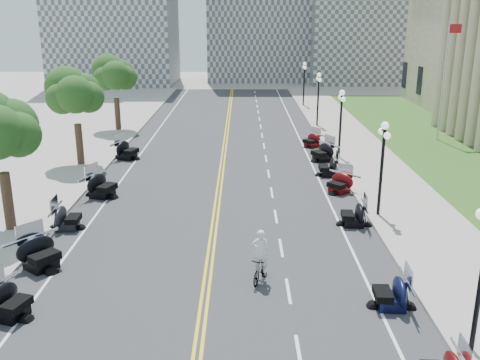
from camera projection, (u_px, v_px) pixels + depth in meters
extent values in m
plane|color=gray|center=(211.00, 248.00, 24.49)|extent=(160.00, 160.00, 0.00)
cube|color=#333335|center=(220.00, 183.00, 34.04)|extent=(16.00, 90.00, 0.01)
cube|color=yellow|center=(218.00, 182.00, 34.04)|extent=(0.12, 90.00, 0.00)
cube|color=yellow|center=(222.00, 182.00, 34.04)|extent=(0.12, 90.00, 0.00)
cube|color=white|center=(320.00, 183.00, 34.02)|extent=(0.12, 90.00, 0.00)
cube|color=white|center=(120.00, 182.00, 34.06)|extent=(0.12, 90.00, 0.00)
cube|color=white|center=(299.00, 353.00, 16.83)|extent=(0.12, 2.00, 0.00)
cube|color=white|center=(288.00, 291.00, 20.65)|extent=(0.12, 2.00, 0.00)
cube|color=white|center=(281.00, 248.00, 24.47)|extent=(0.12, 2.00, 0.00)
cube|color=white|center=(276.00, 216.00, 28.30)|extent=(0.12, 2.00, 0.00)
cube|color=white|center=(272.00, 192.00, 32.12)|extent=(0.12, 2.00, 0.00)
cube|color=white|center=(269.00, 174.00, 35.94)|extent=(0.12, 2.00, 0.00)
cube|color=white|center=(266.00, 158.00, 39.76)|extent=(0.12, 2.00, 0.00)
cube|color=white|center=(264.00, 146.00, 43.59)|extent=(0.12, 2.00, 0.00)
cube|color=white|center=(262.00, 135.00, 47.41)|extent=(0.12, 2.00, 0.00)
cube|color=white|center=(261.00, 126.00, 51.23)|extent=(0.12, 2.00, 0.00)
cube|color=white|center=(259.00, 119.00, 55.05)|extent=(0.12, 2.00, 0.00)
cube|color=white|center=(258.00, 112.00, 58.88)|extent=(0.12, 2.00, 0.00)
cube|color=white|center=(257.00, 106.00, 62.70)|extent=(0.12, 2.00, 0.00)
cube|color=white|center=(256.00, 101.00, 66.52)|extent=(0.12, 2.00, 0.00)
cube|color=white|center=(256.00, 96.00, 70.34)|extent=(0.12, 2.00, 0.00)
cube|color=white|center=(255.00, 92.00, 74.16)|extent=(0.12, 2.00, 0.00)
cube|color=#9E9991|center=(385.00, 182.00, 33.99)|extent=(5.00, 90.00, 0.15)
cube|color=#9E9991|center=(56.00, 181.00, 34.06)|extent=(5.00, 90.00, 0.15)
cube|color=#356023|center=(448.00, 152.00, 41.62)|extent=(9.00, 60.00, 0.10)
cube|color=gray|center=(374.00, 10.00, 83.29)|extent=(20.00, 14.00, 22.00)
imported|color=#A51414|center=(260.00, 269.00, 21.30)|extent=(1.04, 1.85, 1.07)
imported|color=silver|center=(261.00, 235.00, 20.87)|extent=(0.68, 0.44, 1.85)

